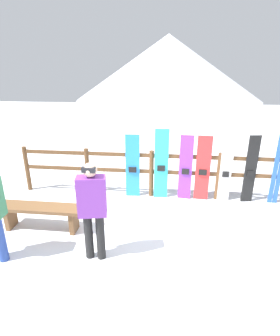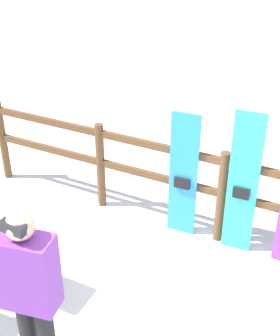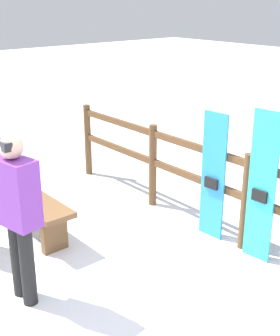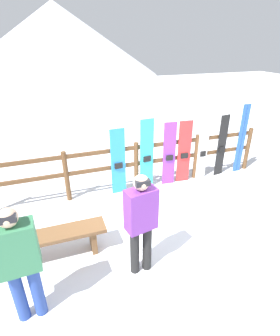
{
  "view_description": "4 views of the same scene",
  "coord_description": "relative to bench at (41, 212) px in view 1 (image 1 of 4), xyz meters",
  "views": [
    {
      "loc": [
        0.36,
        -3.74,
        2.71
      ],
      "look_at": [
        -0.19,
        1.13,
        0.89
      ],
      "focal_mm": 28.0,
      "sensor_mm": 36.0,
      "label": 1
    },
    {
      "loc": [
        1.09,
        -2.31,
        3.26
      ],
      "look_at": [
        -0.66,
        1.14,
        1.02
      ],
      "focal_mm": 50.0,
      "sensor_mm": 36.0,
      "label": 2
    },
    {
      "loc": [
        2.71,
        -2.02,
        2.59
      ],
      "look_at": [
        -0.6,
        0.77,
        0.98
      ],
      "focal_mm": 50.0,
      "sensor_mm": 36.0,
      "label": 3
    },
    {
      "loc": [
        -1.63,
        -3.12,
        3.01
      ],
      "look_at": [
        -0.26,
        0.75,
        0.98
      ],
      "focal_mm": 28.0,
      "sensor_mm": 36.0,
      "label": 4
    }
  ],
  "objects": [
    {
      "name": "ground_plane",
      "position": [
        1.86,
        -0.13,
        -0.36
      ],
      "size": [
        40.0,
        40.0,
        0.0
      ],
      "primitive_type": "plane",
      "color": "white"
    },
    {
      "name": "mountain_backdrop",
      "position": [
        1.86,
        23.59,
        2.64
      ],
      "size": [
        18.0,
        18.0,
        6.0
      ],
      "color": "silver",
      "rests_on": "ground"
    },
    {
      "name": "fence",
      "position": [
        1.86,
        1.59,
        0.3
      ],
      "size": [
        5.99,
        0.1,
        1.08
      ],
      "color": "brown",
      "rests_on": "ground"
    },
    {
      "name": "bench",
      "position": [
        0.0,
        0.0,
        0.0
      ],
      "size": [
        1.59,
        0.36,
        0.47
      ],
      "color": "brown",
      "rests_on": "ground"
    },
    {
      "name": "person_purple",
      "position": [
        1.17,
        -0.64,
        0.54
      ],
      "size": [
        0.44,
        0.3,
        1.54
      ],
      "color": "black",
      "rests_on": "ground"
    },
    {
      "name": "snowboard_blue",
      "position": [
        1.44,
        1.53,
        0.36
      ],
      "size": [
        0.31,
        0.07,
        1.44
      ],
      "color": "#288CE0",
      "rests_on": "ground"
    },
    {
      "name": "snowboard_cyan",
      "position": [
        2.08,
        1.53,
        0.43
      ],
      "size": [
        0.3,
        0.07,
        1.58
      ],
      "color": "#2DBFCC",
      "rests_on": "ground"
    },
    {
      "name": "snowboard_purple",
      "position": [
        2.61,
        1.53,
        0.37
      ],
      "size": [
        0.28,
        0.08,
        1.46
      ],
      "color": "purple",
      "rests_on": "ground"
    },
    {
      "name": "snowboard_red",
      "position": [
        2.98,
        1.53,
        0.37
      ],
      "size": [
        0.31,
        0.07,
        1.45
      ],
      "color": "red",
      "rests_on": "ground"
    },
    {
      "name": "snowboard_white",
      "position": [
        3.46,
        1.53,
        0.34
      ],
      "size": [
        0.25,
        0.06,
        1.4
      ],
      "color": "white",
      "rests_on": "ground"
    },
    {
      "name": "snowboard_black_stripe",
      "position": [
        3.96,
        1.53,
        0.39
      ],
      "size": [
        0.25,
        0.08,
        1.49
      ],
      "color": "black",
      "rests_on": "ground"
    },
    {
      "name": "ski_pair_blue",
      "position": [
        4.51,
        1.53,
        0.49
      ],
      "size": [
        0.2,
        0.02,
        1.69
      ],
      "color": "blue",
      "rests_on": "ground"
    }
  ]
}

